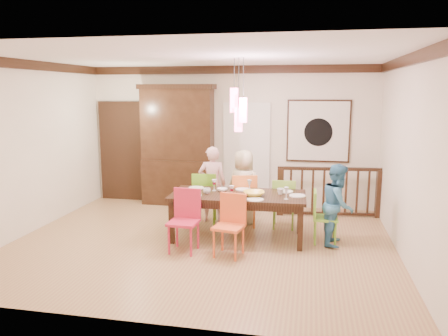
% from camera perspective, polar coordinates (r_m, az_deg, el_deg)
% --- Properties ---
extents(floor, '(6.00, 6.00, 0.00)m').
position_cam_1_polar(floor, '(7.09, -2.93, -9.70)').
color(floor, '#A4734F').
rests_on(floor, ground).
extents(ceiling, '(6.00, 6.00, 0.00)m').
position_cam_1_polar(ceiling, '(6.69, -3.16, 14.36)').
color(ceiling, white).
rests_on(ceiling, wall_back).
extents(wall_back, '(6.00, 0.00, 6.00)m').
position_cam_1_polar(wall_back, '(9.17, 0.83, 4.13)').
color(wall_back, beige).
rests_on(wall_back, floor).
extents(wall_left, '(0.00, 5.00, 5.00)m').
position_cam_1_polar(wall_left, '(8.02, -24.30, 2.39)').
color(wall_left, beige).
rests_on(wall_left, floor).
extents(wall_right, '(0.00, 5.00, 5.00)m').
position_cam_1_polar(wall_right, '(6.67, 22.80, 1.12)').
color(wall_right, beige).
rests_on(wall_right, floor).
extents(crown_molding, '(6.00, 5.00, 0.16)m').
position_cam_1_polar(crown_molding, '(6.69, -3.15, 13.68)').
color(crown_molding, black).
rests_on(crown_molding, wall_back).
extents(panel_door, '(1.04, 0.07, 2.24)m').
position_cam_1_polar(panel_door, '(9.89, -13.05, 1.97)').
color(panel_door, black).
rests_on(panel_door, wall_back).
extents(white_doorway, '(0.97, 0.05, 2.22)m').
position_cam_1_polar(white_doorway, '(9.12, 2.95, 1.56)').
color(white_doorway, silver).
rests_on(white_doorway, wall_back).
extents(painting, '(1.25, 0.06, 1.25)m').
position_cam_1_polar(painting, '(8.96, 12.22, 4.73)').
color(painting, black).
rests_on(painting, wall_back).
extents(pendant_cluster, '(0.27, 0.21, 1.14)m').
position_cam_1_polar(pendant_cluster, '(6.89, 1.92, 7.65)').
color(pendant_cluster, '#FA4B7A').
rests_on(pendant_cluster, ceiling).
extents(dining_table, '(2.20, 1.06, 0.75)m').
position_cam_1_polar(dining_table, '(7.10, 1.85, -4.03)').
color(dining_table, black).
rests_on(dining_table, floor).
extents(chair_far_left, '(0.49, 0.49, 0.95)m').
position_cam_1_polar(chair_far_left, '(7.96, -2.50, -3.41)').
color(chair_far_left, '#5EA21D').
rests_on(chair_far_left, floor).
extents(chair_far_mid, '(0.53, 0.53, 0.96)m').
position_cam_1_polar(chair_far_mid, '(7.78, 2.54, -3.68)').
color(chair_far_mid, orange).
rests_on(chair_far_mid, floor).
extents(chair_far_right, '(0.41, 0.41, 0.89)m').
position_cam_1_polar(chair_far_right, '(7.76, 7.83, -4.12)').
color(chair_far_right, '#7CB439').
rests_on(chair_far_right, floor).
extents(chair_near_left, '(0.45, 0.45, 0.94)m').
position_cam_1_polar(chair_near_left, '(6.57, -5.33, -6.41)').
color(chair_near_left, '#C92343').
rests_on(chair_near_left, floor).
extents(chair_near_mid, '(0.48, 0.48, 0.91)m').
position_cam_1_polar(chair_near_mid, '(6.39, 0.62, -7.04)').
color(chair_near_mid, orange).
rests_on(chair_near_mid, floor).
extents(chair_end_right, '(0.39, 0.39, 0.84)m').
position_cam_1_polar(chair_end_right, '(7.12, 13.12, -5.81)').
color(chair_end_right, '#7BC436').
rests_on(chair_end_right, floor).
extents(china_hutch, '(1.60, 0.46, 2.53)m').
position_cam_1_polar(china_hutch, '(9.25, -6.07, 2.99)').
color(china_hutch, black).
rests_on(china_hutch, floor).
extents(balustrade, '(2.00, 0.29, 0.96)m').
position_cam_1_polar(balustrade, '(8.63, 13.58, -2.92)').
color(balustrade, black).
rests_on(balustrade, floor).
extents(person_far_left, '(0.56, 0.42, 1.40)m').
position_cam_1_polar(person_far_left, '(8.04, -1.54, -2.12)').
color(person_far_left, beige).
rests_on(person_far_left, floor).
extents(person_far_mid, '(0.76, 0.60, 1.35)m').
position_cam_1_polar(person_far_mid, '(7.94, 2.58, -2.46)').
color(person_far_mid, beige).
rests_on(person_far_mid, floor).
extents(person_end_right, '(0.57, 0.69, 1.29)m').
position_cam_1_polar(person_end_right, '(7.07, 14.67, -4.64)').
color(person_end_right, teal).
rests_on(person_end_right, floor).
extents(serving_bowl, '(0.40, 0.40, 0.08)m').
position_cam_1_polar(serving_bowl, '(6.92, 3.94, -3.37)').
color(serving_bowl, gold).
rests_on(serving_bowl, dining_table).
extents(small_bowl, '(0.19, 0.19, 0.06)m').
position_cam_1_polar(small_bowl, '(7.23, -0.23, -2.87)').
color(small_bowl, white).
rests_on(small_bowl, dining_table).
extents(cup_left, '(0.15, 0.15, 0.10)m').
position_cam_1_polar(cup_left, '(7.07, -2.26, -3.01)').
color(cup_left, silver).
rests_on(cup_left, dining_table).
extents(cup_right, '(0.13, 0.13, 0.10)m').
position_cam_1_polar(cup_right, '(7.08, 7.37, -3.05)').
color(cup_right, silver).
rests_on(cup_right, dining_table).
extents(plate_far_left, '(0.26, 0.26, 0.01)m').
position_cam_1_polar(plate_far_left, '(7.49, -3.65, -2.59)').
color(plate_far_left, white).
rests_on(plate_far_left, dining_table).
extents(plate_far_mid, '(0.26, 0.26, 0.01)m').
position_cam_1_polar(plate_far_mid, '(7.37, 2.50, -2.80)').
color(plate_far_mid, white).
rests_on(plate_far_mid, dining_table).
extents(plate_far_right, '(0.26, 0.26, 0.01)m').
position_cam_1_polar(plate_far_right, '(7.28, 8.00, -3.05)').
color(plate_far_right, white).
rests_on(plate_far_right, dining_table).
extents(plate_near_left, '(0.26, 0.26, 0.01)m').
position_cam_1_polar(plate_near_left, '(6.95, -4.02, -3.59)').
color(plate_near_left, white).
rests_on(plate_near_left, dining_table).
extents(plate_near_mid, '(0.26, 0.26, 0.01)m').
position_cam_1_polar(plate_near_mid, '(6.69, 4.10, -4.13)').
color(plate_near_mid, white).
rests_on(plate_near_mid, dining_table).
extents(plate_end_right, '(0.26, 0.26, 0.01)m').
position_cam_1_polar(plate_end_right, '(7.02, 9.56, -3.58)').
color(plate_end_right, white).
rests_on(plate_end_right, dining_table).
extents(wine_glass_a, '(0.08, 0.08, 0.19)m').
position_cam_1_polar(wine_glass_a, '(7.28, -1.29, -2.24)').
color(wine_glass_a, '#590C19').
rests_on(wine_glass_a, dining_table).
extents(wine_glass_b, '(0.08, 0.08, 0.19)m').
position_cam_1_polar(wine_glass_b, '(7.25, 3.34, -2.30)').
color(wine_glass_b, silver).
rests_on(wine_glass_b, dining_table).
extents(wine_glass_c, '(0.08, 0.08, 0.19)m').
position_cam_1_polar(wine_glass_c, '(6.81, 1.01, -3.10)').
color(wine_glass_c, '#590C19').
rests_on(wine_glass_c, dining_table).
extents(wine_glass_d, '(0.08, 0.08, 0.19)m').
position_cam_1_polar(wine_glass_d, '(6.77, 8.13, -3.28)').
color(wine_glass_d, silver).
rests_on(wine_glass_d, dining_table).
extents(napkin, '(0.18, 0.14, 0.01)m').
position_cam_1_polar(napkin, '(6.82, 0.51, -3.85)').
color(napkin, '#D83359').
rests_on(napkin, dining_table).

